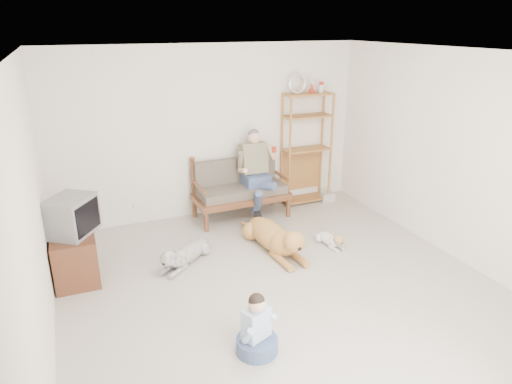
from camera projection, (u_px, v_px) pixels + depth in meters
name	position (u px, v px, depth m)	size (l,w,h in m)	color
floor	(287.00, 295.00, 5.31)	(5.50, 5.50, 0.00)	beige
ceiling	(294.00, 54.00, 4.37)	(5.50, 5.50, 0.00)	white
wall_back	(211.00, 132.00, 7.21)	(5.00, 5.00, 0.00)	white
wall_left	(31.00, 224.00, 3.93)	(5.50, 5.50, 0.00)	white
wall_right	(467.00, 160.00, 5.75)	(5.50, 5.50, 0.00)	white
loveseat	(240.00, 187.00, 7.35)	(1.51, 0.73, 0.95)	brown
man	(257.00, 180.00, 7.17)	(0.54, 0.77, 1.25)	#43597B
etagere	(306.00, 148.00, 7.76)	(0.85, 0.37, 2.21)	#A96935
book_stack	(327.00, 197.00, 8.10)	(0.23, 0.17, 0.15)	beige
tv_stand	(74.00, 254.00, 5.62)	(0.51, 0.91, 0.60)	brown
crt_tv	(71.00, 216.00, 5.40)	(0.68, 0.70, 0.46)	slate
wall_outlet	(137.00, 206.00, 7.11)	(0.12, 0.02, 0.08)	silver
golden_retriever	(275.00, 237.00, 6.28)	(0.48, 1.62, 0.49)	#B6853F
shaggy_dog	(184.00, 254.00, 5.96)	(0.88, 0.81, 0.34)	white
terrier	(331.00, 240.00, 6.45)	(0.24, 0.63, 0.24)	silver
child	(257.00, 331.00, 4.33)	(0.40, 0.40, 0.64)	#43597B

